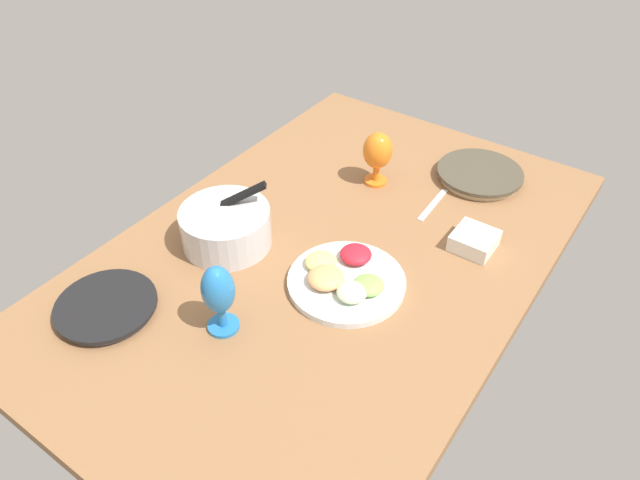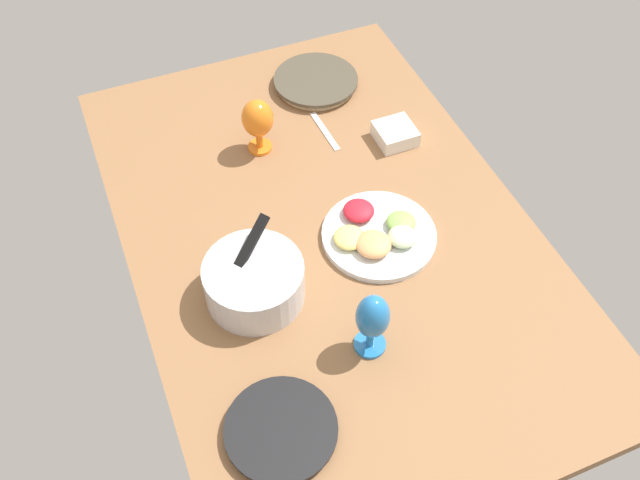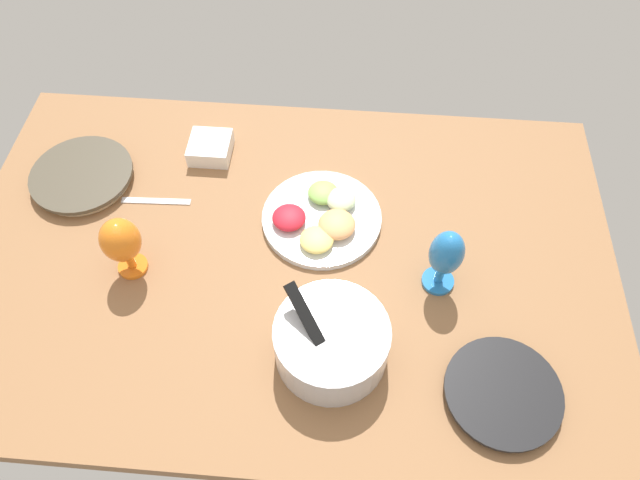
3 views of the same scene
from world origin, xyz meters
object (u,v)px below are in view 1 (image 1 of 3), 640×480
at_px(hurricane_glass_blue, 218,293).
at_px(square_bowl_white, 474,240).
at_px(dinner_plate_right, 480,175).
at_px(mixing_bowl, 226,226).
at_px(dinner_plate_left, 106,307).
at_px(fruit_platter, 345,279).
at_px(hurricane_glass_orange, 378,152).

xyz_separation_m(hurricane_glass_blue, square_bowl_white, (0.61, -0.36, -0.09)).
xyz_separation_m(dinner_plate_right, square_bowl_white, (-0.32, -0.12, 0.01)).
distance_m(mixing_bowl, square_bowl_white, 0.67).
relative_size(dinner_plate_left, mixing_bowl, 1.00).
bearing_deg(mixing_bowl, dinner_plate_left, 169.59).
bearing_deg(square_bowl_white, mixing_bowl, 123.39).
xyz_separation_m(dinner_plate_left, dinner_plate_right, (1.05, -0.51, 0.00)).
relative_size(dinner_plate_left, hurricane_glass_blue, 1.30).
distance_m(dinner_plate_right, fruit_platter, 0.65).
distance_m(mixing_bowl, fruit_platter, 0.36).
xyz_separation_m(mixing_bowl, hurricane_glass_orange, (0.49, -0.18, 0.05)).
bearing_deg(fruit_platter, mixing_bowl, 97.86).
bearing_deg(mixing_bowl, hurricane_glass_blue, -139.94).
relative_size(mixing_bowl, fruit_platter, 0.81).
distance_m(dinner_plate_left, hurricane_glass_orange, 0.89).
relative_size(dinner_plate_right, hurricane_glass_blue, 1.42).
relative_size(fruit_platter, square_bowl_white, 2.72).
xyz_separation_m(fruit_platter, square_bowl_white, (0.32, -0.21, 0.01)).
bearing_deg(dinner_plate_right, square_bowl_white, -159.15).
height_order(dinner_plate_right, fruit_platter, fruit_platter).
bearing_deg(mixing_bowl, dinner_plate_right, -32.45).
height_order(fruit_platter, hurricane_glass_blue, hurricane_glass_blue).
bearing_deg(mixing_bowl, fruit_platter, -82.14).
distance_m(dinner_plate_left, square_bowl_white, 0.96).
distance_m(dinner_plate_right, mixing_bowl, 0.82).
distance_m(hurricane_glass_blue, hurricane_glass_orange, 0.73).
bearing_deg(dinner_plate_left, hurricane_glass_blue, -65.03).
height_order(dinner_plate_left, square_bowl_white, square_bowl_white).
bearing_deg(hurricane_glass_blue, dinner_plate_right, -14.47).
bearing_deg(square_bowl_white, dinner_plate_left, 139.36).
relative_size(dinner_plate_right, fruit_platter, 0.89).
distance_m(dinner_plate_left, hurricane_glass_blue, 0.31).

